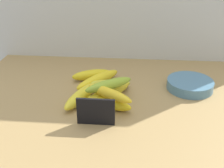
{
  "coord_description": "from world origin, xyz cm",
  "views": [
    {
      "loc": [
        4.08,
        -80.9,
        51.14
      ],
      "look_at": [
        -2.92,
        2.69,
        8.0
      ],
      "focal_mm": 45.27,
      "sensor_mm": 36.0,
      "label": 1
    }
  ],
  "objects_px": {
    "chalkboard_sign": "(96,113)",
    "banana_3": "(109,103)",
    "banana_1": "(106,84)",
    "banana_4": "(98,80)",
    "banana_5": "(81,96)",
    "banana_6": "(109,84)",
    "fruit_bowl": "(190,85)",
    "banana_2": "(92,75)",
    "banana_0": "(108,94)",
    "banana_7": "(109,93)"
  },
  "relations": [
    {
      "from": "chalkboard_sign",
      "to": "banana_3",
      "type": "bearing_deg",
      "value": 72.43
    },
    {
      "from": "banana_1",
      "to": "banana_4",
      "type": "relative_size",
      "value": 0.87
    },
    {
      "from": "banana_5",
      "to": "banana_6",
      "type": "relative_size",
      "value": 1.06
    },
    {
      "from": "banana_3",
      "to": "banana_6",
      "type": "height_order",
      "value": "banana_6"
    },
    {
      "from": "fruit_bowl",
      "to": "chalkboard_sign",
      "type": "bearing_deg",
      "value": -141.58
    },
    {
      "from": "banana_2",
      "to": "banana_5",
      "type": "relative_size",
      "value": 0.86
    },
    {
      "from": "banana_0",
      "to": "banana_5",
      "type": "height_order",
      "value": "banana_0"
    },
    {
      "from": "banana_4",
      "to": "banana_6",
      "type": "distance_m",
      "value": 0.13
    },
    {
      "from": "chalkboard_sign",
      "to": "fruit_bowl",
      "type": "distance_m",
      "value": 0.39
    },
    {
      "from": "banana_3",
      "to": "banana_0",
      "type": "bearing_deg",
      "value": 98.68
    },
    {
      "from": "banana_5",
      "to": "banana_2",
      "type": "bearing_deg",
      "value": 85.36
    },
    {
      "from": "chalkboard_sign",
      "to": "banana_2",
      "type": "height_order",
      "value": "chalkboard_sign"
    },
    {
      "from": "banana_0",
      "to": "banana_6",
      "type": "height_order",
      "value": "banana_6"
    },
    {
      "from": "fruit_bowl",
      "to": "banana_6",
      "type": "xyz_separation_m",
      "value": [
        -0.28,
        -0.11,
        0.04
      ]
    },
    {
      "from": "banana_1",
      "to": "banana_5",
      "type": "distance_m",
      "value": 0.12
    },
    {
      "from": "fruit_bowl",
      "to": "banana_2",
      "type": "bearing_deg",
      "value": 172.85
    },
    {
      "from": "banana_2",
      "to": "banana_3",
      "type": "bearing_deg",
      "value": -67.75
    },
    {
      "from": "banana_3",
      "to": "chalkboard_sign",
      "type": "bearing_deg",
      "value": -107.57
    },
    {
      "from": "banana_6",
      "to": "banana_7",
      "type": "distance_m",
      "value": 0.05
    },
    {
      "from": "banana_3",
      "to": "banana_6",
      "type": "bearing_deg",
      "value": 93.72
    },
    {
      "from": "banana_6",
      "to": "banana_0",
      "type": "bearing_deg",
      "value": 122.58
    },
    {
      "from": "banana_3",
      "to": "banana_4",
      "type": "bearing_deg",
      "value": 108.47
    },
    {
      "from": "chalkboard_sign",
      "to": "banana_1",
      "type": "distance_m",
      "value": 0.22
    },
    {
      "from": "banana_1",
      "to": "banana_3",
      "type": "xyz_separation_m",
      "value": [
        0.02,
        -0.13,
        0.0
      ]
    },
    {
      "from": "chalkboard_sign",
      "to": "banana_7",
      "type": "height_order",
      "value": "chalkboard_sign"
    },
    {
      "from": "fruit_bowl",
      "to": "banana_1",
      "type": "distance_m",
      "value": 0.3
    },
    {
      "from": "fruit_bowl",
      "to": "banana_7",
      "type": "height_order",
      "value": "banana_7"
    },
    {
      "from": "banana_2",
      "to": "banana_4",
      "type": "relative_size",
      "value": 0.76
    },
    {
      "from": "banana_1",
      "to": "banana_0",
      "type": "bearing_deg",
      "value": -80.07
    },
    {
      "from": "banana_6",
      "to": "banana_1",
      "type": "bearing_deg",
      "value": 102.53
    },
    {
      "from": "banana_3",
      "to": "banana_6",
      "type": "relative_size",
      "value": 0.91
    },
    {
      "from": "fruit_bowl",
      "to": "banana_4",
      "type": "relative_size",
      "value": 0.8
    },
    {
      "from": "chalkboard_sign",
      "to": "banana_0",
      "type": "height_order",
      "value": "chalkboard_sign"
    },
    {
      "from": "banana_0",
      "to": "fruit_bowl",
      "type": "bearing_deg",
      "value": 18.99
    },
    {
      "from": "banana_0",
      "to": "chalkboard_sign",
      "type": "bearing_deg",
      "value": -97.72
    },
    {
      "from": "chalkboard_sign",
      "to": "banana_7",
      "type": "relative_size",
      "value": 0.65
    },
    {
      "from": "banana_4",
      "to": "banana_5",
      "type": "bearing_deg",
      "value": -107.64
    },
    {
      "from": "banana_7",
      "to": "banana_3",
      "type": "bearing_deg",
      "value": 154.55
    },
    {
      "from": "banana_4",
      "to": "banana_7",
      "type": "height_order",
      "value": "banana_7"
    },
    {
      "from": "banana_0",
      "to": "banana_7",
      "type": "distance_m",
      "value": 0.07
    },
    {
      "from": "chalkboard_sign",
      "to": "banana_6",
      "type": "xyz_separation_m",
      "value": [
        0.03,
        0.14,
        0.02
      ]
    },
    {
      "from": "banana_0",
      "to": "banana_4",
      "type": "xyz_separation_m",
      "value": [
        -0.05,
        0.11,
        -0.0
      ]
    },
    {
      "from": "banana_1",
      "to": "banana_2",
      "type": "height_order",
      "value": "banana_2"
    },
    {
      "from": "chalkboard_sign",
      "to": "banana_4",
      "type": "relative_size",
      "value": 0.54
    },
    {
      "from": "chalkboard_sign",
      "to": "banana_0",
      "type": "distance_m",
      "value": 0.15
    },
    {
      "from": "banana_0",
      "to": "banana_6",
      "type": "bearing_deg",
      "value": -57.42
    },
    {
      "from": "banana_2",
      "to": "banana_7",
      "type": "relative_size",
      "value": 0.91
    },
    {
      "from": "banana_3",
      "to": "banana_7",
      "type": "relative_size",
      "value": 0.92
    },
    {
      "from": "banana_4",
      "to": "banana_7",
      "type": "xyz_separation_m",
      "value": [
        0.06,
        -0.16,
        0.03
      ]
    },
    {
      "from": "chalkboard_sign",
      "to": "banana_0",
      "type": "bearing_deg",
      "value": 82.28
    }
  ]
}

